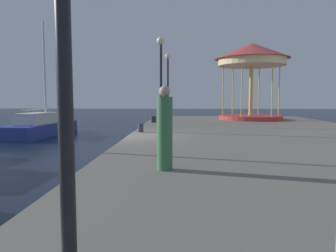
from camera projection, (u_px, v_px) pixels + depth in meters
ground_plane at (128, 155)px, 13.08m from camera, size 120.00×120.00×0.00m
quay_dock at (276, 146)px, 12.81m from camera, size 12.26×29.96×0.80m
sailboat_blue at (40, 127)px, 19.72m from camera, size 2.77×6.36×7.28m
carousel at (252, 62)px, 22.80m from camera, size 5.42×5.42×5.58m
lamp_post_mid_promenade at (161, 67)px, 14.19m from camera, size 0.36×0.36×4.34m
lamp_post_far_end at (168, 76)px, 20.14m from camera, size 0.36×0.36×4.44m
bollard_south at (154, 119)px, 20.22m from camera, size 0.24×0.24×0.40m
bollard_north at (153, 119)px, 20.22m from camera, size 0.24×0.24×0.40m
bollard_center at (141, 128)px, 14.42m from camera, size 0.24×0.24×0.40m
person_mid_promenade at (165, 131)px, 6.70m from camera, size 0.34×0.34×1.82m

